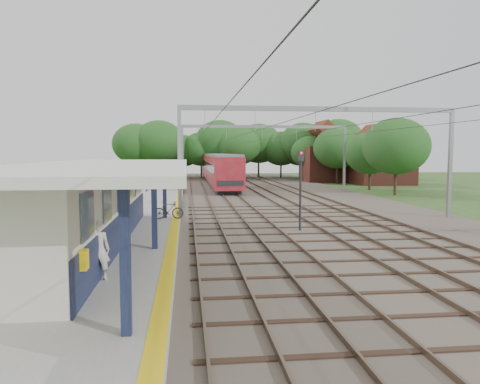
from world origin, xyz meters
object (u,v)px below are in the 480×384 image
train (217,168)px  signal_post (300,181)px  person (98,250)px  bicycle (168,210)px

train → signal_post: signal_post is taller
train → signal_post: 38.38m
person → signal_post: bearing=-136.7°
bicycle → train: (5.17, 35.02, 1.30)m
signal_post → person: bearing=-145.2°
bicycle → train: size_ratio=0.05×
train → signal_post: (1.85, -38.33, 0.53)m
person → signal_post: (8.64, 9.58, 1.43)m
person → train: train is taller
person → bicycle: (1.62, 12.89, -0.40)m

